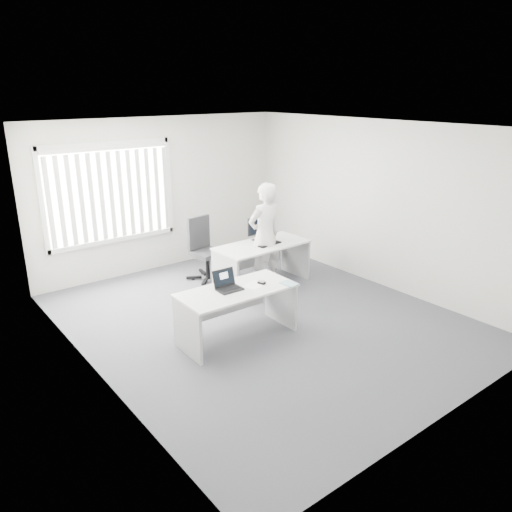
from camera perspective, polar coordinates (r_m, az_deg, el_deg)
ground at (r=7.52m, az=0.68°, el=-7.18°), size 6.00×6.00×0.00m
wall_back at (r=9.49m, az=-10.75°, el=6.95°), size 5.00×0.02×2.80m
wall_front at (r=5.16m, az=22.06°, el=-4.18°), size 5.00×0.02×2.80m
wall_left at (r=5.87m, az=-18.71°, el=-1.07°), size 0.02×6.00×2.80m
wall_right at (r=8.76m, az=13.68°, el=5.77°), size 0.02×6.00×2.80m
ceiling at (r=6.78m, az=0.78°, el=14.61°), size 5.00×6.00×0.02m
window at (r=9.02m, az=-16.35°, el=6.89°), size 2.32×0.06×1.76m
blinds at (r=8.97m, az=-16.18°, el=6.64°), size 2.20×0.10×1.50m
desk_near at (r=6.77m, az=-2.21°, el=-5.38°), size 1.60×0.77×0.72m
desk_far at (r=8.58m, az=0.70°, el=0.04°), size 1.66×0.81×0.75m
office_chair at (r=8.99m, az=-5.78°, el=-0.44°), size 0.72×0.72×1.12m
person at (r=8.46m, az=1.02°, el=2.36°), size 0.67×0.44×1.80m
laptop at (r=6.62m, az=-3.04°, el=-2.89°), size 0.34×0.30×0.25m
paper_sheet at (r=6.82m, az=-0.14°, el=-3.32°), size 0.35×0.29×0.00m
mouse at (r=6.86m, az=0.65°, el=-3.01°), size 0.09×0.12×0.04m
booklet at (r=6.87m, az=3.80°, el=-3.15°), size 0.19×0.25×0.01m
keyboard at (r=8.48m, az=1.51°, el=1.37°), size 0.48×0.20×0.02m
monitor at (r=8.69m, az=0.15°, el=3.16°), size 0.42×0.14×0.42m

